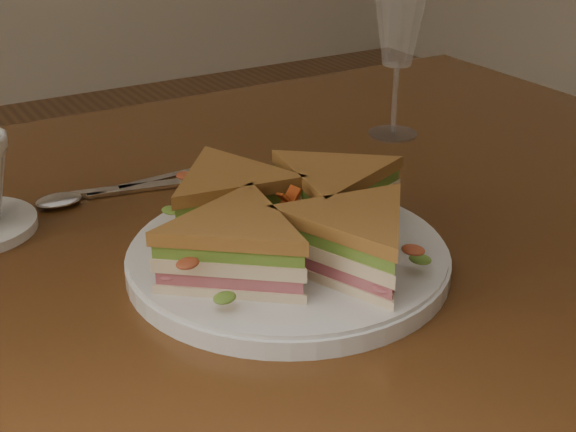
# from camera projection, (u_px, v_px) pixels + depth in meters

# --- Properties ---
(table) EXTENTS (1.20, 0.80, 0.75)m
(table) POSITION_uv_depth(u_px,v_px,m) (253.00, 295.00, 0.86)
(table) COLOR #3B1F0D
(table) RESTS_ON ground
(plate) EXTENTS (0.28, 0.28, 0.02)m
(plate) POSITION_uv_depth(u_px,v_px,m) (288.00, 259.00, 0.70)
(plate) COLOR white
(plate) RESTS_ON table
(sandwich_wedges) EXTENTS (0.31, 0.31, 0.06)m
(sandwich_wedges) POSITION_uv_depth(u_px,v_px,m) (288.00, 221.00, 0.69)
(sandwich_wedges) COLOR beige
(sandwich_wedges) RESTS_ON plate
(crisps_mound) EXTENTS (0.09, 0.09, 0.05)m
(crisps_mound) POSITION_uv_depth(u_px,v_px,m) (288.00, 225.00, 0.69)
(crisps_mound) COLOR #B64617
(crisps_mound) RESTS_ON plate
(spoon) EXTENTS (0.18, 0.03, 0.01)m
(spoon) POSITION_uv_depth(u_px,v_px,m) (80.00, 197.00, 0.84)
(spoon) COLOR silver
(spoon) RESTS_ON table
(knife) EXTENTS (0.21, 0.06, 0.00)m
(knife) POSITION_uv_depth(u_px,v_px,m) (166.00, 185.00, 0.87)
(knife) COLOR silver
(knife) RESTS_ON table
(wine_glass) EXTENTS (0.07, 0.07, 0.19)m
(wine_glass) POSITION_uv_depth(u_px,v_px,m) (399.00, 29.00, 0.96)
(wine_glass) COLOR white
(wine_glass) RESTS_ON table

